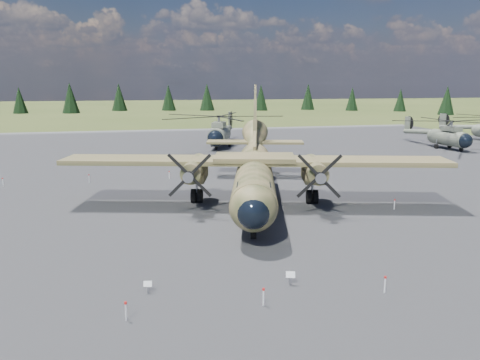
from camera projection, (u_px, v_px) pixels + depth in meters
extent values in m
plane|color=#4E5727|center=(186.00, 223.00, 33.50)|extent=(500.00, 500.00, 0.00)
cube|color=slate|center=(174.00, 192.00, 43.05)|extent=(120.00, 120.00, 0.04)
cylinder|color=#3C4224|center=(254.00, 177.00, 37.52)|extent=(7.76, 19.35, 2.99)
sphere|color=#3C4224|center=(254.00, 208.00, 28.12)|extent=(3.58, 3.58, 2.93)
sphere|color=black|center=(254.00, 212.00, 27.55)|extent=(2.63, 2.63, 2.15)
cube|color=black|center=(254.00, 189.00, 29.62)|extent=(2.50, 2.19, 0.59)
cone|color=#3C4224|center=(255.00, 143.00, 49.62)|extent=(4.69, 7.84, 4.50)
cube|color=#A0A4A6|center=(254.00, 189.00, 38.81)|extent=(3.58, 6.71, 0.53)
cube|color=#363B1F|center=(254.00, 161.00, 37.79)|extent=(30.87, 11.35, 0.37)
cube|color=#3C4224|center=(254.00, 158.00, 37.74)|extent=(7.17, 5.34, 0.37)
cylinder|color=#3C4224|center=(195.00, 168.00, 37.76)|extent=(2.95, 5.78, 1.60)
cube|color=#3C4224|center=(196.00, 175.00, 38.74)|extent=(2.47, 3.92, 0.85)
cone|color=gray|center=(189.00, 177.00, 34.36)|extent=(1.03, 1.13, 0.81)
cylinder|color=black|center=(197.00, 196.00, 39.10)|extent=(1.21, 1.37, 1.17)
cylinder|color=#3C4224|center=(314.00, 169.00, 37.44)|extent=(2.95, 5.78, 1.60)
cube|color=#3C4224|center=(313.00, 175.00, 38.41)|extent=(2.47, 3.92, 0.85)
cone|color=gray|center=(320.00, 177.00, 34.04)|extent=(1.03, 1.13, 0.81)
cylinder|color=black|center=(312.00, 197.00, 38.78)|extent=(1.21, 1.37, 1.17)
cube|color=#3C4224|center=(255.00, 142.00, 45.52)|extent=(2.33, 7.88, 1.79)
cube|color=#363B1F|center=(255.00, 142.00, 50.13)|extent=(10.51, 4.87, 0.23)
cylinder|color=gray|center=(254.00, 219.00, 29.59)|extent=(0.18, 0.18, 0.96)
cylinder|color=black|center=(254.00, 231.00, 29.75)|extent=(0.61, 1.06, 1.00)
cylinder|color=gray|center=(219.00, 135.00, 72.25)|extent=(4.94, 7.97, 2.61)
sphere|color=black|center=(215.00, 138.00, 68.60)|extent=(3.06, 3.06, 2.40)
sphere|color=gray|center=(223.00, 133.00, 75.91)|extent=(3.06, 3.06, 2.40)
cube|color=gray|center=(219.00, 125.00, 71.50)|extent=(2.78, 3.74, 0.78)
cylinder|color=gray|center=(219.00, 119.00, 71.35)|extent=(0.48, 0.48, 1.05)
cylinder|color=gray|center=(226.00, 128.00, 79.65)|extent=(3.76, 8.72, 1.50)
cube|color=gray|center=(229.00, 119.00, 83.20)|extent=(0.70, 1.46, 2.51)
cylinder|color=black|center=(231.00, 119.00, 83.16)|extent=(0.95, 2.59, 2.72)
cylinder|color=black|center=(216.00, 148.00, 69.51)|extent=(0.51, 0.77, 0.71)
cylinder|color=black|center=(212.00, 144.00, 73.93)|extent=(0.57, 0.89, 0.84)
cylinder|color=gray|center=(212.00, 140.00, 73.82)|extent=(0.19, 0.19, 1.52)
cylinder|color=black|center=(230.00, 144.00, 73.62)|extent=(0.57, 0.89, 0.84)
cylinder|color=gray|center=(230.00, 141.00, 73.51)|extent=(0.19, 0.19, 1.52)
cylinder|color=gray|center=(449.00, 138.00, 70.44)|extent=(2.74, 6.74, 2.29)
sphere|color=black|center=(465.00, 141.00, 67.35)|extent=(2.25, 2.25, 2.11)
sphere|color=gray|center=(434.00, 136.00, 73.53)|extent=(2.25, 2.25, 2.11)
cube|color=gray|center=(451.00, 129.00, 69.80)|extent=(1.76, 3.03, 0.69)
cylinder|color=gray|center=(452.00, 124.00, 69.66)|extent=(0.35, 0.35, 0.92)
cylinder|color=gray|center=(420.00, 132.00, 76.69)|extent=(1.30, 7.86, 1.31)
cube|color=gray|center=(408.00, 123.00, 79.69)|extent=(0.29, 1.29, 2.20)
cylinder|color=black|center=(409.00, 123.00, 79.78)|extent=(0.22, 2.38, 2.38)
cylinder|color=black|center=(461.00, 149.00, 68.13)|extent=(0.30, 0.64, 0.62)
cylinder|color=black|center=(436.00, 146.00, 71.39)|extent=(0.32, 0.75, 0.73)
cylinder|color=gray|center=(436.00, 143.00, 71.30)|extent=(0.14, 0.14, 1.33)
cylinder|color=black|center=(450.00, 146.00, 72.09)|extent=(0.32, 0.75, 0.73)
cylinder|color=gray|center=(450.00, 143.00, 71.99)|extent=(0.14, 0.14, 1.33)
sphere|color=gray|center=(478.00, 130.00, 82.41)|extent=(2.72, 2.72, 2.10)
cylinder|color=gray|center=(459.00, 127.00, 85.10)|extent=(3.60, 7.51, 1.30)
cube|color=gray|center=(443.00, 120.00, 87.63)|extent=(0.66, 1.26, 2.19)
cylinder|color=black|center=(444.00, 119.00, 87.80)|extent=(0.93, 2.22, 2.37)
cube|color=gray|center=(148.00, 288.00, 22.29)|extent=(0.08, 0.08, 0.49)
cube|color=white|center=(148.00, 284.00, 22.20)|extent=(0.41, 0.22, 0.28)
cube|color=gray|center=(290.00, 279.00, 23.19)|extent=(0.10, 0.10, 0.56)
cube|color=white|center=(290.00, 275.00, 23.09)|extent=(0.49, 0.31, 0.32)
cylinder|color=white|center=(126.00, 312.00, 19.66)|extent=(0.07, 0.07, 0.80)
cylinder|color=red|center=(126.00, 303.00, 19.58)|extent=(0.12, 0.12, 0.10)
cylinder|color=white|center=(263.00, 298.00, 20.95)|extent=(0.07, 0.07, 0.80)
cylinder|color=red|center=(263.00, 289.00, 20.87)|extent=(0.12, 0.12, 0.10)
cylinder|color=white|center=(385.00, 285.00, 22.24)|extent=(0.07, 0.07, 0.80)
cylinder|color=red|center=(385.00, 277.00, 22.16)|extent=(0.12, 0.12, 0.10)
cylinder|color=white|center=(3.00, 182.00, 45.26)|extent=(0.07, 0.07, 0.80)
cylinder|color=red|center=(3.00, 178.00, 45.18)|extent=(0.12, 0.12, 0.10)
cylinder|color=white|center=(89.00, 179.00, 46.98)|extent=(0.07, 0.07, 0.80)
cylinder|color=red|center=(89.00, 175.00, 46.90)|extent=(0.12, 0.12, 0.10)
cylinder|color=white|center=(169.00, 175.00, 48.70)|extent=(0.07, 0.07, 0.80)
cylinder|color=red|center=(169.00, 172.00, 48.62)|extent=(0.12, 0.12, 0.10)
cylinder|color=white|center=(244.00, 172.00, 50.42)|extent=(0.07, 0.07, 0.80)
cylinder|color=red|center=(244.00, 169.00, 50.34)|extent=(0.12, 0.12, 0.10)
cylinder|color=white|center=(314.00, 169.00, 52.14)|extent=(0.07, 0.07, 0.80)
cylinder|color=red|center=(314.00, 166.00, 52.06)|extent=(0.12, 0.12, 0.10)
cylinder|color=white|center=(394.00, 205.00, 36.97)|extent=(0.07, 0.07, 0.80)
cylinder|color=red|center=(395.00, 200.00, 36.88)|extent=(0.12, 0.12, 0.10)
cone|color=black|center=(447.00, 100.00, 147.93)|extent=(5.08, 5.08, 9.06)
cone|color=black|center=(400.00, 100.00, 166.12)|extent=(4.46, 4.46, 7.96)
cone|color=black|center=(352.00, 99.00, 170.36)|extent=(4.74, 4.74, 8.47)
cone|color=black|center=(308.00, 97.00, 176.48)|extent=(5.44, 5.44, 9.71)
cone|color=black|center=(261.00, 97.00, 171.66)|extent=(5.25, 5.25, 9.38)
cone|color=black|center=(207.00, 97.00, 171.29)|extent=(5.49, 5.49, 9.80)
cone|color=black|center=(169.00, 97.00, 171.39)|extent=(5.24, 5.24, 9.37)
cone|color=black|center=(119.00, 97.00, 169.46)|extent=(5.51, 5.51, 9.85)
cone|color=black|center=(70.00, 98.00, 155.34)|extent=(5.68, 5.68, 10.15)
cone|color=black|center=(20.00, 100.00, 154.46)|extent=(4.86, 4.86, 8.68)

